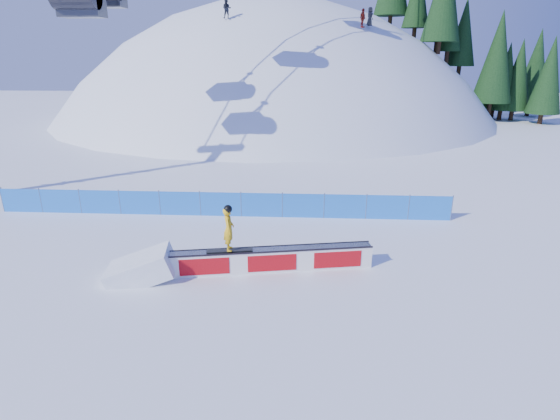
{
  "coord_description": "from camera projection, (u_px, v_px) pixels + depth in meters",
  "views": [
    {
      "loc": [
        4.01,
        -15.31,
        7.44
      ],
      "look_at": [
        3.07,
        1.32,
        1.5
      ],
      "focal_mm": 28.0,
      "sensor_mm": 36.0,
      "label": 1
    }
  ],
  "objects": [
    {
      "name": "distant_skiers",
      "position": [
        285.0,
        5.0,
        42.46
      ],
      "size": [
        14.49,
        8.98,
        5.06
      ],
      "color": "black",
      "rests_on": "ground"
    },
    {
      "name": "rail_box",
      "position": [
        271.0,
        260.0,
        15.8
      ],
      "size": [
        7.35,
        1.8,
        0.88
      ],
      "rotation": [
        0.0,
        0.0,
        0.18
      ],
      "color": "white",
      "rests_on": "ground"
    },
    {
      "name": "snow_hill",
      "position": [
        275.0,
        242.0,
        62.65
      ],
      "size": [
        64.0,
        64.0,
        64.0
      ],
      "color": "white",
      "rests_on": "ground"
    },
    {
      "name": "ground",
      "position": [
        200.0,
        256.0,
        17.11
      ],
      "size": [
        160.0,
        160.0,
        0.0
      ],
      "primitive_type": "plane",
      "color": "white",
      "rests_on": "ground"
    },
    {
      "name": "snowboarder",
      "position": [
        229.0,
        229.0,
        15.2
      ],
      "size": [
        1.66,
        0.62,
        1.71
      ],
      "rotation": [
        0.0,
        0.0,
        1.71
      ],
      "color": "black",
      "rests_on": "rail_box"
    },
    {
      "name": "treeline",
      "position": [
        488.0,
        45.0,
        49.24
      ],
      "size": [
        20.71,
        11.93,
        18.42
      ],
      "color": "black",
      "rests_on": "ground"
    },
    {
      "name": "snow_ramp",
      "position": [
        142.0,
        278.0,
        15.43
      ],
      "size": [
        2.61,
        1.88,
        1.49
      ],
      "primitive_type": null,
      "rotation": [
        0.0,
        -0.31,
        0.18
      ],
      "color": "white",
      "rests_on": "ground"
    },
    {
      "name": "safety_fence",
      "position": [
        221.0,
        204.0,
        21.14
      ],
      "size": [
        22.05,
        0.05,
        1.3
      ],
      "color": "blue",
      "rests_on": "ground"
    }
  ]
}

